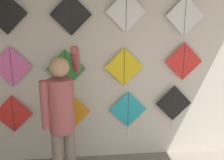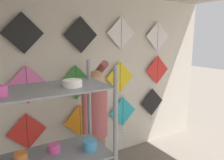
# 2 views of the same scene
# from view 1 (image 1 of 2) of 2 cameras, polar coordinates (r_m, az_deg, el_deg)

# --- Properties ---
(back_panel) EXTENTS (4.61, 0.06, 2.80)m
(back_panel) POSITION_cam_1_polar(r_m,az_deg,el_deg) (3.60, -3.32, 2.70)
(back_panel) COLOR beige
(back_panel) RESTS_ON ground
(shopkeeper) EXTENTS (0.44, 0.69, 1.82)m
(shopkeeper) POSITION_cam_1_polar(r_m,az_deg,el_deg) (2.98, -11.38, -7.83)
(shopkeeper) COLOR #726656
(shopkeeper) RESTS_ON ground
(kite_0) EXTENTS (0.55, 0.04, 0.69)m
(kite_0) POSITION_cam_1_polar(r_m,az_deg,el_deg) (3.85, -21.66, -7.57)
(kite_0) COLOR red
(kite_1) EXTENTS (0.55, 0.01, 0.55)m
(kite_1) POSITION_cam_1_polar(r_m,az_deg,el_deg) (3.70, -9.27, -7.21)
(kite_1) COLOR orange
(kite_2) EXTENTS (0.55, 0.04, 0.69)m
(kite_2) POSITION_cam_1_polar(r_m,az_deg,el_deg) (3.75, 3.69, -7.11)
(kite_2) COLOR #28B2C6
(kite_3) EXTENTS (0.55, 0.04, 0.69)m
(kite_3) POSITION_cam_1_polar(r_m,az_deg,el_deg) (3.89, 13.88, -5.55)
(kite_3) COLOR black
(kite_4) EXTENTS (0.55, 0.01, 0.55)m
(kite_4) POSITION_cam_1_polar(r_m,az_deg,el_deg) (3.64, -22.01, 2.81)
(kite_4) COLOR pink
(kite_5) EXTENTS (0.55, 0.01, 0.55)m
(kite_5) POSITION_cam_1_polar(r_m,az_deg,el_deg) (3.52, -10.53, 2.48)
(kite_5) COLOR #338C38
(kite_6) EXTENTS (0.55, 0.01, 0.55)m
(kite_6) POSITION_cam_1_polar(r_m,az_deg,el_deg) (3.54, 2.81, 2.98)
(kite_6) COLOR yellow
(kite_7) EXTENTS (0.55, 0.01, 0.55)m
(kite_7) POSITION_cam_1_polar(r_m,az_deg,el_deg) (3.76, 16.07, 4.05)
(kite_7) COLOR red
(kite_8) EXTENTS (0.55, 0.01, 0.55)m
(kite_8) POSITION_cam_1_polar(r_m,az_deg,el_deg) (3.58, -23.17, 13.92)
(kite_8) COLOR black
(kite_9) EXTENTS (0.55, 0.01, 0.55)m
(kite_9) POSITION_cam_1_polar(r_m,az_deg,el_deg) (3.44, -9.38, 14.56)
(kite_9) COLOR black
(kite_10) EXTENTS (0.55, 0.01, 0.55)m
(kite_10) POSITION_cam_1_polar(r_m,az_deg,el_deg) (3.47, 3.27, 15.27)
(kite_10) COLOR white
(kite_11) EXTENTS (0.55, 0.01, 0.55)m
(kite_11) POSITION_cam_1_polar(r_m,az_deg,el_deg) (3.69, 16.38, 13.90)
(kite_11) COLOR white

